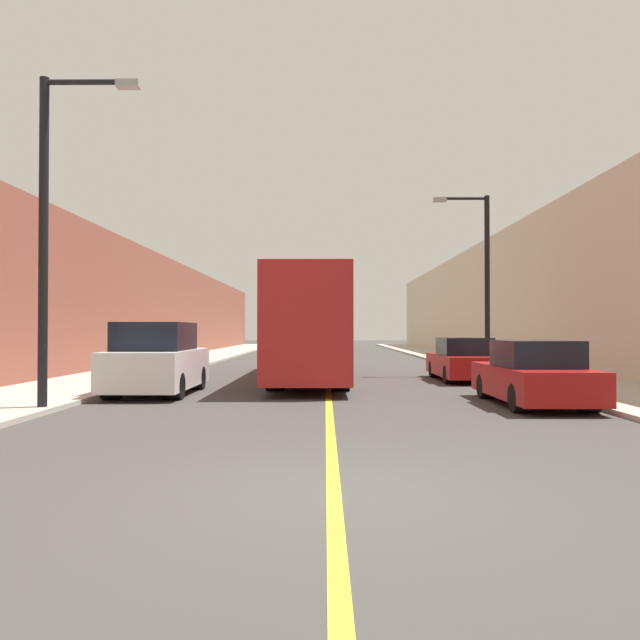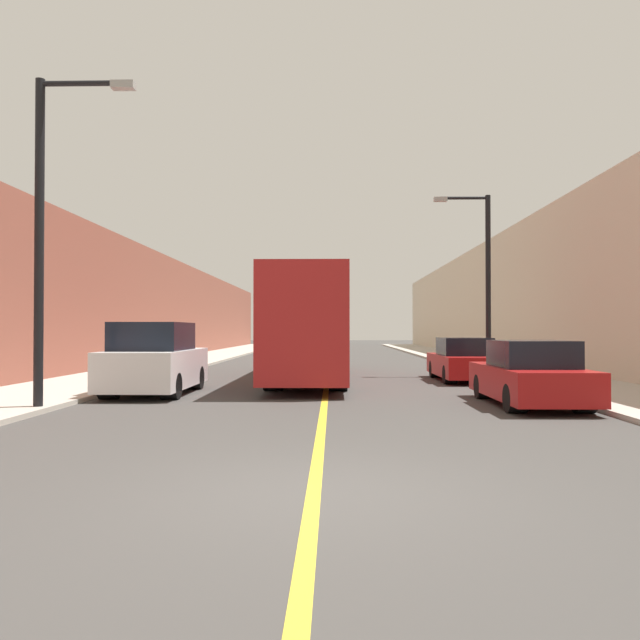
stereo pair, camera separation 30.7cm
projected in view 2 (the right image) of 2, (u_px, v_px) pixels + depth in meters
name	position (u px, v px, depth m)	size (l,w,h in m)	color
ground_plane	(313.00, 495.00, 6.64)	(200.00, 200.00, 0.00)	#3F3D3A
sidewalk_left	(200.00, 359.00, 36.79)	(3.60, 72.00, 0.11)	#B2AA9E
sidewalk_right	(460.00, 359.00, 36.47)	(3.60, 72.00, 0.11)	#B2AA9E
building_row_left	(137.00, 308.00, 36.92)	(4.00, 72.00, 6.08)	brown
building_row_right	(525.00, 299.00, 36.44)	(4.00, 72.00, 7.15)	beige
road_center_line	(330.00, 360.00, 36.63)	(0.16, 72.00, 0.01)	gold
bus	(311.00, 326.00, 21.97)	(2.41, 12.88, 3.53)	#AD1E1E
parked_suv_left	(155.00, 361.00, 17.02)	(2.00, 4.40, 1.96)	silver
car_right_near	(530.00, 376.00, 14.46)	(1.83, 4.45, 1.51)	maroon
car_right_mid	(463.00, 361.00, 21.48)	(1.81, 4.53, 1.49)	maroon
street_lamp_left	(47.00, 220.00, 13.47)	(2.16, 0.24, 7.09)	black
street_lamp_right	(483.00, 272.00, 23.85)	(2.16, 0.24, 6.81)	black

